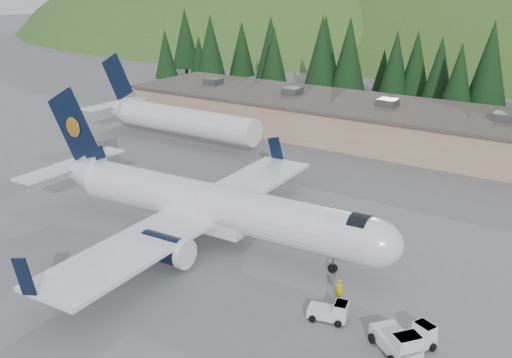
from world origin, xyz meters
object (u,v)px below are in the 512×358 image
Objects in this scene: ramp_worker at (339,289)px; second_airliner at (171,118)px; baggage_tug_b at (399,342)px; baggage_tug_a at (331,312)px; airliner at (206,205)px; baggage_tug_c at (417,339)px; terminal_building at (353,119)px.

second_airliner is at bearing -39.89° from ramp_worker.
second_airliner is 17.30× the size of ramp_worker.
baggage_tug_b is at bearing 140.75° from ramp_worker.
baggage_tug_a is at bearing 98.72° from ramp_worker.
airliner is 1.31× the size of second_airliner.
baggage_tug_a is 0.75× the size of baggage_tug_b.
airliner is at bearing -42.74° from second_airliner.
baggage_tug_b is at bearing -25.96° from baggage_tug_a.
airliner is 9.51× the size of baggage_tug_b.
baggage_tug_c is 6.94m from ramp_worker.
baggage_tug_b reaches higher than baggage_tug_a.
baggage_tug_c is at bearing -60.50° from terminal_building.
baggage_tug_b is at bearing 171.83° from baggage_tug_c.
terminal_building is (-3.96, 38.06, -0.55)m from airliner.
second_airliner is 9.69× the size of baggage_tug_a.
airliner is at bearing 146.44° from baggage_tug_a.
second_airliner is (-23.88, 22.06, 0.15)m from airliner.
airliner is at bearing -160.31° from baggage_tug_b.
baggage_tug_b is at bearing -61.87° from terminal_building.
second_airliner is 45.19m from ramp_worker.
airliner is at bearing 99.81° from baggage_tug_c.
airliner is 11.56× the size of baggage_tug_c.
baggage_tug_b is 1.22× the size of baggage_tug_c.
airliner is at bearing -84.06° from terminal_building.
baggage_tug_a is 5.76m from baggage_tug_c.
terminal_building is at bearing 53.16° from baggage_tug_c.
ramp_worker is (-5.76, 3.65, -0.03)m from baggage_tug_b.
baggage_tug_a is 2.71m from ramp_worker.
second_airliner is 52.00m from baggage_tug_c.
second_airliner is at bearing 133.84° from airliner.
ramp_worker is (-6.48, 2.49, 0.13)m from baggage_tug_c.
airliner is 21.19m from baggage_tug_c.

